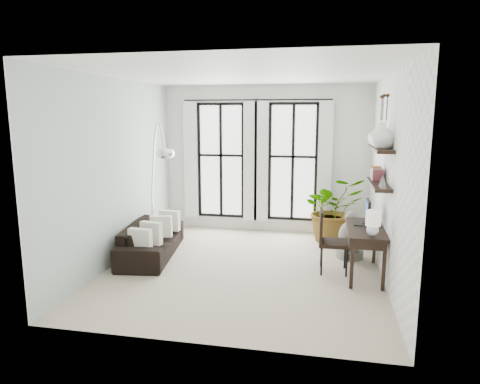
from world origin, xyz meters
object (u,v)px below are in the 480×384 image
(desk, at_px, (365,232))
(buddha, at_px, (351,238))
(sofa, at_px, (152,240))
(arc_lamp, at_px, (158,159))
(desk_chair, at_px, (328,237))
(plant, at_px, (332,209))

(desk, xyz_separation_m, buddha, (-0.16, 0.90, -0.37))
(buddha, bearing_deg, sofa, -170.51)
(sofa, height_order, arc_lamp, arc_lamp)
(desk, xyz_separation_m, desk_chair, (-0.57, 0.10, -0.14))
(desk_chair, relative_size, arc_lamp, 0.43)
(desk_chair, bearing_deg, buddha, 61.63)
(plant, xyz_separation_m, arc_lamp, (-3.15, -1.44, 1.11))
(desk, relative_size, arc_lamp, 0.55)
(arc_lamp, bearing_deg, buddha, 6.89)
(plant, bearing_deg, arc_lamp, -155.42)
(plant, height_order, desk_chair, plant)
(sofa, relative_size, plant, 1.54)
(desk_chair, height_order, buddha, desk_chair)
(desk, distance_m, desk_chair, 0.59)
(buddha, bearing_deg, desk, -79.78)
(buddha, bearing_deg, arc_lamp, -173.11)
(sofa, distance_m, arc_lamp, 1.49)
(plant, xyz_separation_m, buddha, (0.32, -1.02, -0.31))
(plant, relative_size, desk_chair, 1.28)
(desk_chair, distance_m, buddha, 0.93)
(desk_chair, xyz_separation_m, arc_lamp, (-3.07, 0.38, 1.18))
(desk, bearing_deg, plant, 104.19)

